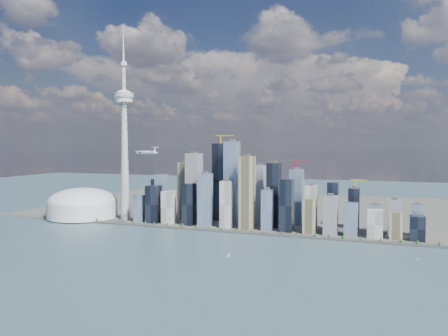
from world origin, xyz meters
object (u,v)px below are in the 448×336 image
(needle_tower, at_px, (124,138))
(dome_stadium, at_px, (82,205))
(airplane, at_px, (147,152))
(sailboat_west, at_px, (228,255))
(sailboat_east, at_px, (418,258))

(needle_tower, bearing_deg, dome_stadium, -175.91)
(needle_tower, bearing_deg, airplane, -40.83)
(needle_tower, distance_m, sailboat_west, 553.87)
(needle_tower, xyz_separation_m, sailboat_west, (414.49, -284.31, -232.69))
(dome_stadium, distance_m, sailboat_east, 913.11)
(sailboat_west, bearing_deg, sailboat_east, 18.47)
(airplane, distance_m, sailboat_west, 369.35)
(needle_tower, bearing_deg, sailboat_east, -13.70)
(dome_stadium, height_order, sailboat_west, dome_stadium)
(needle_tower, height_order, sailboat_east, needle_tower)
(dome_stadium, bearing_deg, airplane, -21.94)
(airplane, relative_size, sailboat_east, 8.94)
(airplane, relative_size, sailboat_west, 7.36)
(dome_stadium, xyz_separation_m, airplane, (283.95, -114.38, 157.75))
(dome_stadium, relative_size, sailboat_west, 20.35)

